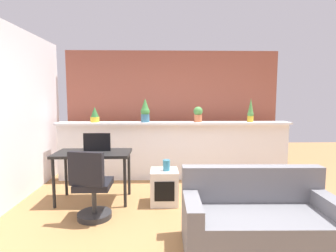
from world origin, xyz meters
TOP-DOWN VIEW (x-y plane):
  - ground_plane at (0.00, 0.00)m, footprint 12.00×12.00m
  - divider_wall at (0.00, 2.00)m, footprint 4.33×0.16m
  - plant_shelf at (0.00, 1.96)m, footprint 4.33×0.35m
  - brick_wall_behind at (0.00, 2.60)m, footprint 4.33×0.10m
  - potted_plant_0 at (-1.47, 1.97)m, footprint 0.16×0.16m
  - potted_plant_1 at (-0.54, 1.95)m, footprint 0.17×0.17m
  - potted_plant_2 at (0.45, 1.96)m, footprint 0.17×0.17m
  - potted_plant_3 at (1.44, 1.96)m, footprint 0.12×0.12m
  - desk at (-1.26, 0.93)m, footprint 1.10×0.60m
  - tv_monitor at (-1.21, 1.01)m, footprint 0.40×0.04m
  - office_chair at (-1.13, 0.29)m, footprint 0.48×0.49m
  - side_cube_shelf at (-0.20, 0.80)m, footprint 0.40×0.41m
  - vase_on_shelf at (-0.17, 0.78)m, footprint 0.10×0.10m
  - couch at (0.76, -0.39)m, footprint 1.58×0.79m

SIDE VIEW (x-z plane):
  - ground_plane at x=0.00m, z-range 0.00..0.00m
  - side_cube_shelf at x=-0.20m, z-range 0.00..0.50m
  - couch at x=0.76m, z-range -0.12..0.68m
  - office_chair at x=-1.13m, z-range -0.07..0.84m
  - divider_wall at x=0.00m, z-range 0.00..1.06m
  - vase_on_shelf at x=-0.17m, z-range 0.50..0.66m
  - desk at x=-1.26m, z-range 0.29..1.04m
  - tv_monitor at x=-1.21m, z-range 0.75..1.02m
  - plant_shelf at x=0.00m, z-range 1.06..1.10m
  - potted_plant_0 at x=-1.47m, z-range 1.09..1.38m
  - potted_plant_2 at x=0.45m, z-range 1.11..1.39m
  - brick_wall_behind at x=0.00m, z-range 0.00..2.50m
  - potted_plant_3 at x=1.44m, z-range 1.07..1.52m
  - potted_plant_1 at x=-0.54m, z-range 1.08..1.53m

